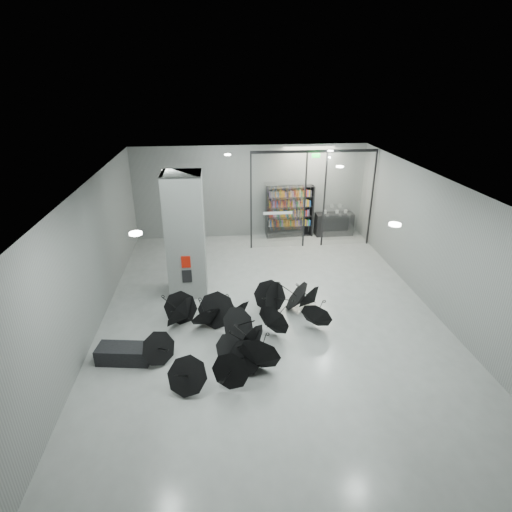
{
  "coord_description": "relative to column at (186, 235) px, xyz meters",
  "views": [
    {
      "loc": [
        -1.48,
        -10.29,
        6.67
      ],
      "look_at": [
        -0.3,
        1.5,
        1.4
      ],
      "focal_mm": 28.69,
      "sensor_mm": 36.0,
      "label": 1
    }
  ],
  "objects": [
    {
      "name": "info_panel",
      "position": [
        0.0,
        -0.62,
        -1.15
      ],
      "size": [
        0.3,
        0.03,
        0.42
      ],
      "primitive_type": "cube",
      "color": "black",
      "rests_on": "column"
    },
    {
      "name": "fire_cabinet",
      "position": [
        0.0,
        -0.62,
        -0.65
      ],
      "size": [
        0.28,
        0.04,
        0.38
      ],
      "primitive_type": "cube",
      "color": "#A50A07",
      "rests_on": "column"
    },
    {
      "name": "glass_partition",
      "position": [
        4.89,
        3.5,
        0.18
      ],
      "size": [
        5.06,
        0.08,
        4.0
      ],
      "color": "silver",
      "rests_on": "ground"
    },
    {
      "name": "exit_sign",
      "position": [
        4.9,
        3.3,
        1.82
      ],
      "size": [
        0.3,
        0.06,
        0.15
      ],
      "primitive_type": "cube",
      "color": "#0CE533",
      "rests_on": "room"
    },
    {
      "name": "bench",
      "position": [
        -1.46,
        -3.57,
        -1.79
      ],
      "size": [
        1.4,
        0.76,
        0.43
      ],
      "primitive_type": "cube",
      "rotation": [
        0.0,
        0.0,
        -0.14
      ],
      "color": "black",
      "rests_on": "ground"
    },
    {
      "name": "room",
      "position": [
        2.5,
        -2.0,
        0.84
      ],
      "size": [
        14.0,
        14.02,
        4.01
      ],
      "color": "gray",
      "rests_on": "ground"
    },
    {
      "name": "shop_counter",
      "position": [
        6.25,
        4.72,
        -1.5
      ],
      "size": [
        1.68,
        0.69,
        1.0
      ],
      "primitive_type": "cube",
      "rotation": [
        0.0,
        0.0,
        0.01
      ],
      "color": "black",
      "rests_on": "ground"
    },
    {
      "name": "umbrella_cluster",
      "position": [
        1.58,
        -2.84,
        -1.7
      ],
      "size": [
        5.67,
        4.61,
        1.29
      ],
      "color": "black",
      "rests_on": "ground"
    },
    {
      "name": "column",
      "position": [
        0.0,
        0.0,
        0.0
      ],
      "size": [
        1.2,
        1.2,
        4.0
      ],
      "primitive_type": "cube",
      "color": "slate",
      "rests_on": "ground"
    },
    {
      "name": "bookshelf",
      "position": [
        4.22,
        4.75,
        -0.87
      ],
      "size": [
        2.09,
        0.59,
        2.27
      ],
      "primitive_type": null,
      "rotation": [
        0.0,
        0.0,
        0.09
      ],
      "color": "black",
      "rests_on": "ground"
    }
  ]
}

